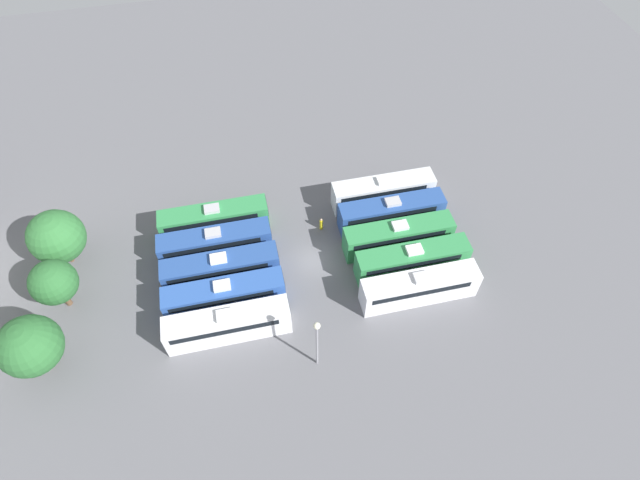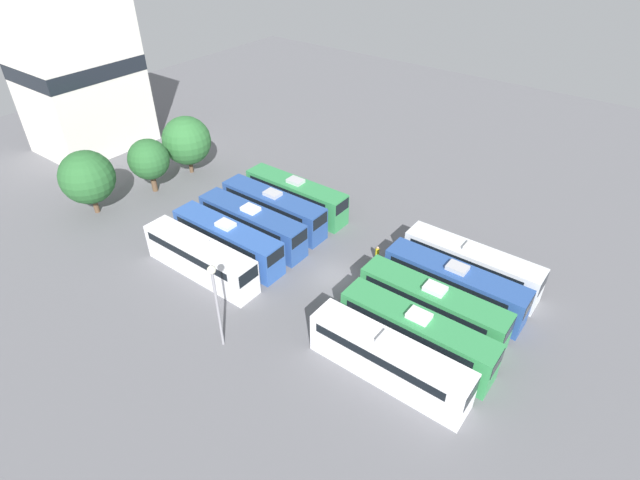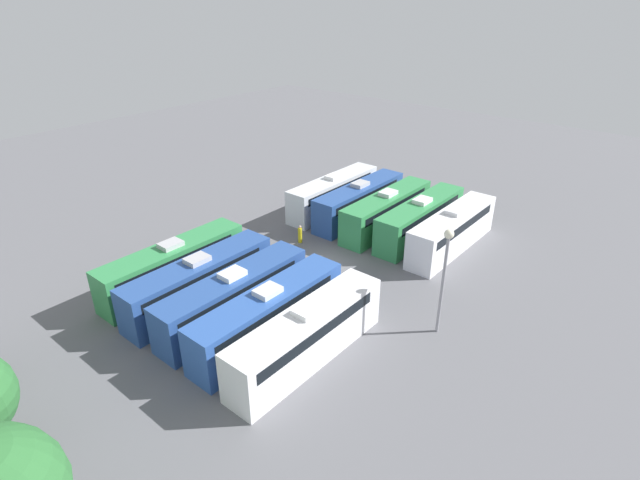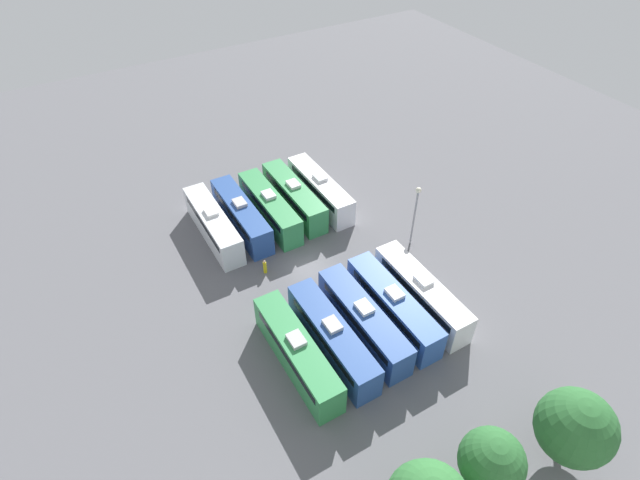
{
  "view_description": "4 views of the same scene",
  "coord_description": "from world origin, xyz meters",
  "px_view_note": "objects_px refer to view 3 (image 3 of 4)",
  "views": [
    {
      "loc": [
        -30.03,
        5.89,
        43.05
      ],
      "look_at": [
        0.08,
        -0.82,
        3.33
      ],
      "focal_mm": 28.0,
      "sensor_mm": 36.0,
      "label": 1
    },
    {
      "loc": [
        -27.47,
        -19.3,
        27.9
      ],
      "look_at": [
        -0.14,
        1.33,
        3.44
      ],
      "focal_mm": 28.0,
      "sensor_mm": 36.0,
      "label": 2
    },
    {
      "loc": [
        -22.35,
        27.19,
        19.98
      ],
      "look_at": [
        -0.82,
        1.38,
        3.08
      ],
      "focal_mm": 28.0,
      "sensor_mm": 36.0,
      "label": 3
    },
    {
      "loc": [
        17.18,
        31.71,
        36.15
      ],
      "look_at": [
        -1.22,
        -0.12,
        3.33
      ],
      "focal_mm": 28.0,
      "sensor_mm": 36.0,
      "label": 4
    }
  ],
  "objects_px": {
    "bus_3": "(359,200)",
    "light_pole": "(445,264)",
    "bus_2": "(387,210)",
    "worker_person": "(300,235)",
    "bus_6": "(269,314)",
    "bus_5": "(307,334)",
    "bus_8": "(199,280)",
    "bus_1": "(420,218)",
    "bus_7": "(234,296)",
    "bus_9": "(173,265)",
    "bus_4": "(333,192)",
    "bus_0": "(452,229)"
  },
  "relations": [
    {
      "from": "bus_3",
      "to": "light_pole",
      "type": "xyz_separation_m",
      "value": [
        -14.59,
        11.48,
        3.22
      ]
    },
    {
      "from": "bus_2",
      "to": "worker_person",
      "type": "relative_size",
      "value": 7.16
    },
    {
      "from": "bus_3",
      "to": "bus_6",
      "type": "relative_size",
      "value": 1.0
    },
    {
      "from": "bus_5",
      "to": "bus_8",
      "type": "relative_size",
      "value": 1.0
    },
    {
      "from": "bus_1",
      "to": "bus_3",
      "type": "height_order",
      "value": "same"
    },
    {
      "from": "bus_7",
      "to": "bus_3",
      "type": "bearing_deg",
      "value": -79.75
    },
    {
      "from": "bus_2",
      "to": "bus_6",
      "type": "relative_size",
      "value": 1.0
    },
    {
      "from": "bus_5",
      "to": "bus_9",
      "type": "bearing_deg",
      "value": 0.34
    },
    {
      "from": "bus_6",
      "to": "bus_7",
      "type": "bearing_deg",
      "value": 0.56
    },
    {
      "from": "bus_1",
      "to": "bus_4",
      "type": "xyz_separation_m",
      "value": [
        9.84,
        0.08,
        0.0
      ]
    },
    {
      "from": "bus_0",
      "to": "bus_7",
      "type": "distance_m",
      "value": 19.8
    },
    {
      "from": "bus_4",
      "to": "bus_7",
      "type": "distance_m",
      "value": 20.14
    },
    {
      "from": "bus_9",
      "to": "bus_1",
      "type": "bearing_deg",
      "value": -117.12
    },
    {
      "from": "bus_3",
      "to": "light_pole",
      "type": "distance_m",
      "value": 18.84
    },
    {
      "from": "worker_person",
      "to": "light_pole",
      "type": "bearing_deg",
      "value": 166.03
    },
    {
      "from": "bus_7",
      "to": "bus_9",
      "type": "relative_size",
      "value": 1.0
    },
    {
      "from": "bus_4",
      "to": "bus_5",
      "type": "xyz_separation_m",
      "value": [
        -13.12,
        18.99,
        0.0
      ]
    },
    {
      "from": "bus_4",
      "to": "bus_8",
      "type": "distance_m",
      "value": 19.53
    },
    {
      "from": "bus_4",
      "to": "worker_person",
      "type": "height_order",
      "value": "bus_4"
    },
    {
      "from": "bus_2",
      "to": "bus_0",
      "type": "bearing_deg",
      "value": -179.57
    },
    {
      "from": "bus_8",
      "to": "bus_9",
      "type": "relative_size",
      "value": 1.0
    },
    {
      "from": "bus_3",
      "to": "bus_5",
      "type": "xyz_separation_m",
      "value": [
        -9.88,
        18.94,
        0.0
      ]
    },
    {
      "from": "light_pole",
      "to": "bus_0",
      "type": "bearing_deg",
      "value": -67.25
    },
    {
      "from": "bus_4",
      "to": "worker_person",
      "type": "bearing_deg",
      "value": 107.27
    },
    {
      "from": "bus_4",
      "to": "bus_8",
      "type": "height_order",
      "value": "same"
    },
    {
      "from": "worker_person",
      "to": "light_pole",
      "type": "distance_m",
      "value": 16.47
    },
    {
      "from": "bus_6",
      "to": "bus_8",
      "type": "height_order",
      "value": "same"
    },
    {
      "from": "bus_9",
      "to": "light_pole",
      "type": "distance_m",
      "value": 19.59
    },
    {
      "from": "bus_0",
      "to": "light_pole",
      "type": "distance_m",
      "value": 12.62
    },
    {
      "from": "bus_5",
      "to": "bus_6",
      "type": "height_order",
      "value": "same"
    },
    {
      "from": "bus_5",
      "to": "worker_person",
      "type": "relative_size",
      "value": 7.16
    },
    {
      "from": "bus_7",
      "to": "bus_2",
      "type": "bearing_deg",
      "value": -89.66
    },
    {
      "from": "bus_3",
      "to": "bus_6",
      "type": "xyz_separation_m",
      "value": [
        -6.65,
        18.92,
        0.0
      ]
    },
    {
      "from": "bus_9",
      "to": "light_pole",
      "type": "height_order",
      "value": "light_pole"
    },
    {
      "from": "light_pole",
      "to": "bus_1",
      "type": "bearing_deg",
      "value": -55.47
    },
    {
      "from": "bus_5",
      "to": "bus_7",
      "type": "distance_m",
      "value": 6.45
    },
    {
      "from": "bus_6",
      "to": "worker_person",
      "type": "bearing_deg",
      "value": -56.41
    },
    {
      "from": "bus_3",
      "to": "bus_8",
      "type": "xyz_separation_m",
      "value": [
        -0.09,
        19.19,
        0.0
      ]
    },
    {
      "from": "bus_6",
      "to": "bus_0",
      "type": "bearing_deg",
      "value": -99.78
    },
    {
      "from": "bus_0",
      "to": "bus_1",
      "type": "relative_size",
      "value": 1.0
    },
    {
      "from": "bus_2",
      "to": "bus_6",
      "type": "bearing_deg",
      "value": 100.14
    },
    {
      "from": "bus_3",
      "to": "worker_person",
      "type": "relative_size",
      "value": 7.16
    },
    {
      "from": "bus_0",
      "to": "worker_person",
      "type": "height_order",
      "value": "bus_0"
    },
    {
      "from": "bus_9",
      "to": "bus_8",
      "type": "bearing_deg",
      "value": 176.97
    },
    {
      "from": "bus_0",
      "to": "bus_3",
      "type": "relative_size",
      "value": 1.0
    },
    {
      "from": "bus_1",
      "to": "bus_2",
      "type": "bearing_deg",
      "value": 7.1
    },
    {
      "from": "bus_2",
      "to": "bus_1",
      "type": "bearing_deg",
      "value": -172.9
    },
    {
      "from": "bus_8",
      "to": "light_pole",
      "type": "xyz_separation_m",
      "value": [
        -14.5,
        -7.72,
        3.22
      ]
    },
    {
      "from": "bus_6",
      "to": "bus_7",
      "type": "relative_size",
      "value": 1.0
    },
    {
      "from": "bus_6",
      "to": "bus_4",
      "type": "bearing_deg",
      "value": -62.48
    }
  ]
}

